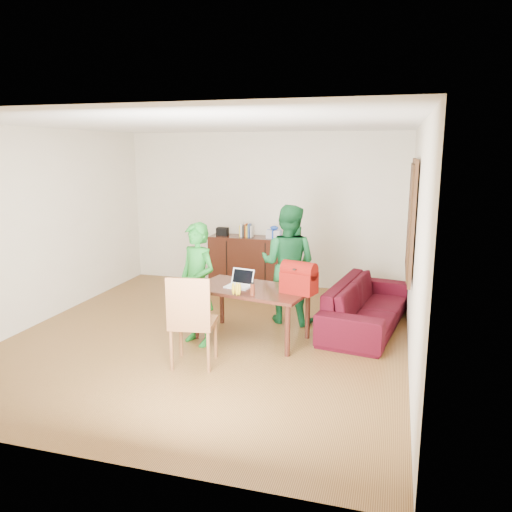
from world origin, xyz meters
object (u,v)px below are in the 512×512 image
(table, at_px, (252,294))
(person_near, at_px, (197,284))
(laptop, at_px, (238,284))
(sofa, at_px, (367,305))
(person_far, at_px, (288,264))
(chair, at_px, (194,339))
(red_bag, at_px, (299,281))
(bottle, at_px, (252,289))

(table, xyz_separation_m, person_near, (-0.60, -0.34, 0.17))
(laptop, height_order, sofa, laptop)
(table, distance_m, laptop, 0.22)
(person_far, bearing_deg, sofa, -169.29)
(chair, distance_m, laptop, 1.04)
(table, distance_m, red_bag, 0.67)
(bottle, bearing_deg, person_near, -178.35)
(person_near, bearing_deg, red_bag, 37.59)
(table, distance_m, person_near, 0.71)
(table, xyz_separation_m, person_far, (0.30, 0.78, 0.24))
(chair, bearing_deg, red_bag, 32.31)
(person_far, height_order, sofa, person_far)
(laptop, bearing_deg, person_near, -133.25)
(chair, distance_m, bottle, 0.93)
(chair, bearing_deg, laptop, 67.36)
(person_near, height_order, bottle, person_near)
(table, bearing_deg, red_bag, 5.41)
(laptop, relative_size, sofa, 0.16)
(person_near, height_order, laptop, person_near)
(bottle, bearing_deg, laptop, 133.70)
(chair, height_order, sofa, chair)
(table, height_order, sofa, table)
(chair, xyz_separation_m, bottle, (0.51, 0.64, 0.45))
(laptop, distance_m, red_bag, 0.81)
(red_bag, distance_m, sofa, 1.30)
(sofa, bearing_deg, person_near, 129.80)
(chair, relative_size, person_far, 0.64)
(red_bag, height_order, sofa, red_bag)
(person_far, bearing_deg, bottle, 87.08)
(person_near, relative_size, laptop, 4.51)
(chair, relative_size, red_bag, 2.53)
(bottle, relative_size, red_bag, 0.38)
(red_bag, relative_size, sofa, 0.20)
(bottle, bearing_deg, chair, -128.39)
(person_far, bearing_deg, laptop, 66.60)
(red_bag, bearing_deg, sofa, 66.07)
(table, distance_m, chair, 1.08)
(chair, height_order, person_far, person_far)
(chair, bearing_deg, sofa, 36.03)
(person_near, height_order, person_far, person_far)
(laptop, bearing_deg, sofa, 39.23)
(bottle, height_order, red_bag, red_bag)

